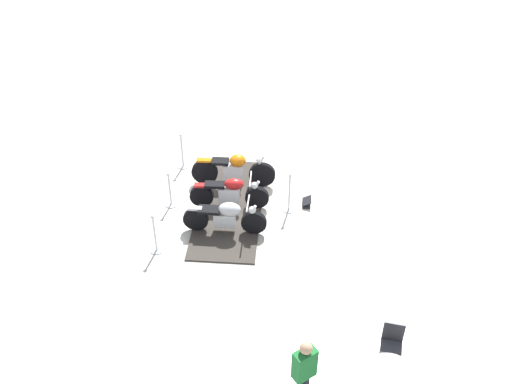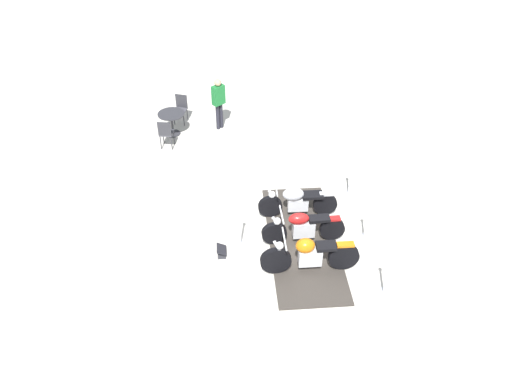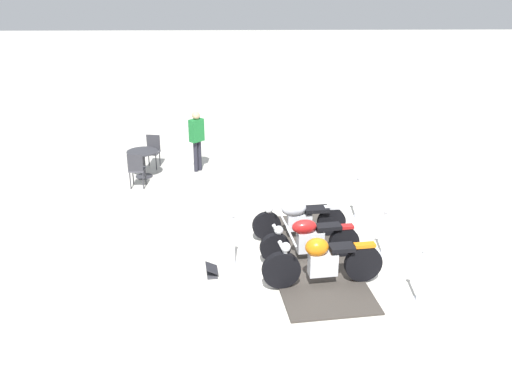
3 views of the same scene
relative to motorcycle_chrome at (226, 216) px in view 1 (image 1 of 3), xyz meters
name	(u,v)px [view 1 (image 1 of 3)]	position (x,y,z in m)	size (l,w,h in m)	color
ground_plane	(230,207)	(0.96, 0.16, -0.51)	(80.00, 80.00, 0.00)	beige
display_platform	(230,207)	(0.96, 0.16, -0.49)	(4.15, 1.64, 0.04)	#38332D
motorcycle_chrome	(226,216)	(0.00, 0.00, 0.00)	(0.64, 2.05, 0.92)	black
motorcycle_maroon	(230,193)	(0.97, 0.14, -0.03)	(0.66, 2.04, 0.91)	black
motorcycle_copper	(234,169)	(1.94, 0.26, 0.02)	(0.73, 2.27, 1.04)	black
stanchion_left_rear	(182,156)	(2.52, 1.91, -0.15)	(0.31, 0.31, 1.09)	silver
stanchion_left_mid	(170,195)	(0.77, 1.69, -0.20)	(0.34, 0.34, 1.01)	silver
stanchion_right_mid	(289,198)	(1.16, -1.36, -0.10)	(0.30, 0.30, 1.15)	silver
stanchion_left_front	(155,239)	(-0.98, 1.46, -0.15)	(0.31, 0.31, 1.08)	silver
info_placard	(307,203)	(1.48, -1.79, -0.45)	(0.42, 0.28, 0.20)	#333338
cafe_table	(389,379)	(-3.87, -3.96, 0.06)	(0.85, 0.85, 0.75)	#2D2D33
cafe_chair_near_table	(392,343)	(-3.04, -3.98, 0.05)	(0.41, 0.41, 0.97)	#2D2D33
bystander_person	(304,370)	(-4.33, -2.48, 0.53)	(0.44, 0.44, 1.74)	#23232D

